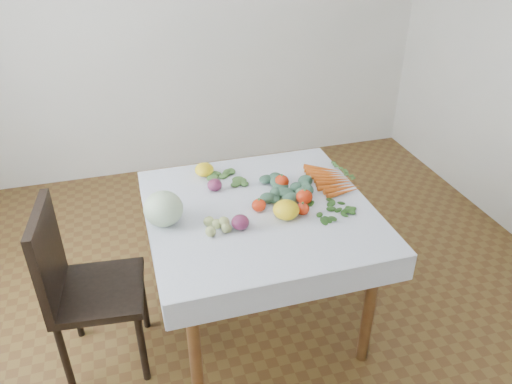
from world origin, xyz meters
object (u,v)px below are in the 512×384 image
table (260,225)px  chair (78,281)px  heirloom_back (204,170)px  cabbage (163,209)px  carrot_bunch (332,180)px

table → chair: size_ratio=1.06×
heirloom_back → chair: bearing=-147.5°
table → cabbage: 0.52m
cabbage → carrot_bunch: size_ratio=0.50×
chair → carrot_bunch: (1.38, 0.18, 0.23)m
heirloom_back → table: bearing=-64.1°
table → heirloom_back: 0.48m
heirloom_back → carrot_bunch: heirloom_back is taller
chair → table: bearing=2.8°
carrot_bunch → chair: bearing=-172.4°
chair → carrot_bunch: bearing=7.6°
table → cabbage: bearing=-179.8°
table → carrot_bunch: bearing=16.7°
chair → heirloom_back: size_ratio=8.81×
table → cabbage: cabbage is taller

